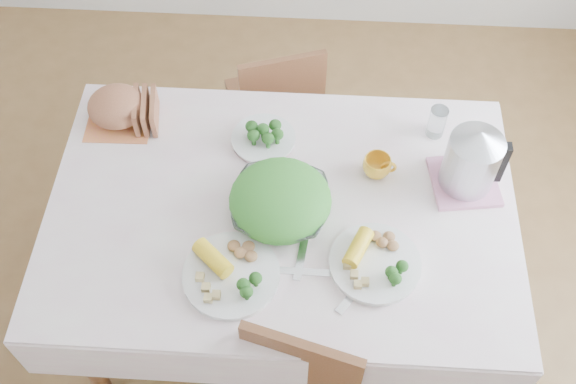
# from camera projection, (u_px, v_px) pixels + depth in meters

# --- Properties ---
(floor) EXTENTS (3.60, 3.60, 0.00)m
(floor) POSITION_uv_depth(u_px,v_px,m) (283.00, 310.00, 2.77)
(floor) COLOR brown
(floor) RESTS_ON ground
(dining_table) EXTENTS (1.40, 0.90, 0.75)m
(dining_table) POSITION_uv_depth(u_px,v_px,m) (282.00, 266.00, 2.47)
(dining_table) COLOR brown
(dining_table) RESTS_ON floor
(tablecloth) EXTENTS (1.50, 1.00, 0.01)m
(tablecloth) POSITION_uv_depth(u_px,v_px,m) (281.00, 208.00, 2.16)
(tablecloth) COLOR white
(tablecloth) RESTS_ON dining_table
(chair_far) EXTENTS (0.45, 0.45, 0.79)m
(chair_far) POSITION_uv_depth(u_px,v_px,m) (273.00, 91.00, 2.85)
(chair_far) COLOR brown
(chair_far) RESTS_ON floor
(salad_bowl) EXTENTS (0.32, 0.32, 0.07)m
(salad_bowl) POSITION_uv_depth(u_px,v_px,m) (280.00, 205.00, 2.11)
(salad_bowl) COLOR white
(salad_bowl) RESTS_ON tablecloth
(dinner_plate_left) EXTENTS (0.39, 0.39, 0.02)m
(dinner_plate_left) POSITION_uv_depth(u_px,v_px,m) (231.00, 276.00, 2.00)
(dinner_plate_left) COLOR white
(dinner_plate_left) RESTS_ON tablecloth
(dinner_plate_right) EXTENTS (0.39, 0.39, 0.02)m
(dinner_plate_right) POSITION_uv_depth(u_px,v_px,m) (375.00, 264.00, 2.02)
(dinner_plate_right) COLOR white
(dinner_plate_right) RESTS_ON tablecloth
(broccoli_plate) EXTENTS (0.26, 0.26, 0.02)m
(broccoli_plate) POSITION_uv_depth(u_px,v_px,m) (263.00, 139.00, 2.30)
(broccoli_plate) COLOR beige
(broccoli_plate) RESTS_ON tablecloth
(napkin) EXTENTS (0.23, 0.23, 0.00)m
(napkin) POSITION_uv_depth(u_px,v_px,m) (120.00, 118.00, 2.36)
(napkin) COLOR #DF7D45
(napkin) RESTS_ON tablecloth
(bread_loaf) EXTENTS (0.26, 0.26, 0.12)m
(bread_loaf) POSITION_uv_depth(u_px,v_px,m) (117.00, 108.00, 2.32)
(bread_loaf) COLOR brown
(bread_loaf) RESTS_ON napkin
(yellow_mug) EXTENTS (0.10, 0.10, 0.07)m
(yellow_mug) POSITION_uv_depth(u_px,v_px,m) (377.00, 166.00, 2.20)
(yellow_mug) COLOR yellow
(yellow_mug) RESTS_ON tablecloth
(glass_tumbler) EXTENTS (0.06, 0.06, 0.12)m
(glass_tumbler) POSITION_uv_depth(u_px,v_px,m) (437.00, 121.00, 2.28)
(glass_tumbler) COLOR white
(glass_tumbler) RESTS_ON tablecloth
(pink_tray) EXTENTS (0.24, 0.24, 0.02)m
(pink_tray) POSITION_uv_depth(u_px,v_px,m) (464.00, 182.00, 2.20)
(pink_tray) COLOR pink
(pink_tray) RESTS_ON tablecloth
(electric_kettle) EXTENTS (0.20, 0.20, 0.24)m
(electric_kettle) POSITION_uv_depth(u_px,v_px,m) (472.00, 160.00, 2.11)
(electric_kettle) COLOR #B2B5BA
(electric_kettle) RESTS_ON pink_tray
(fork_left) EXTENTS (0.05, 0.21, 0.00)m
(fork_left) POSITION_uv_depth(u_px,v_px,m) (303.00, 250.00, 2.06)
(fork_left) COLOR silver
(fork_left) RESTS_ON tablecloth
(fork_right) EXTENTS (0.15, 0.19, 0.00)m
(fork_right) POSITION_uv_depth(u_px,v_px,m) (360.00, 286.00, 1.99)
(fork_right) COLOR silver
(fork_right) RESTS_ON tablecloth
(knife) EXTENTS (0.20, 0.02, 0.00)m
(knife) POSITION_uv_depth(u_px,v_px,m) (302.00, 272.00, 2.01)
(knife) COLOR silver
(knife) RESTS_ON tablecloth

